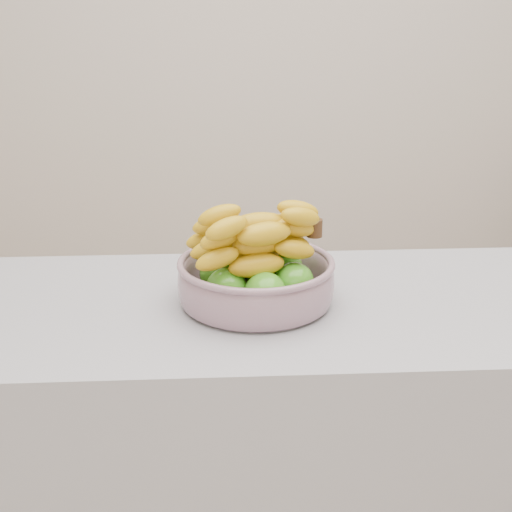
{
  "coord_description": "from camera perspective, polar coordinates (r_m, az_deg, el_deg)",
  "views": [
    {
      "loc": [
        -0.33,
        -1.4,
        1.48
      ],
      "look_at": [
        -0.25,
        -0.08,
        1.0
      ],
      "focal_mm": 50.0,
      "sensor_mm": 36.0,
      "label": 1
    }
  ],
  "objects": [
    {
      "name": "counter",
      "position": [
        1.71,
        8.79,
        -17.42
      ],
      "size": [
        2.0,
        0.6,
        0.9
      ],
      "primitive_type": "cube",
      "color": "gray",
      "rests_on": "ground"
    },
    {
      "name": "fruit_bowl",
      "position": [
        1.42,
        0.0,
        -1.45
      ],
      "size": [
        0.32,
        0.32,
        0.19
      ],
      "rotation": [
        0.0,
        0.0,
        0.17
      ],
      "color": "#96A1B4",
      "rests_on": "counter"
    }
  ]
}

